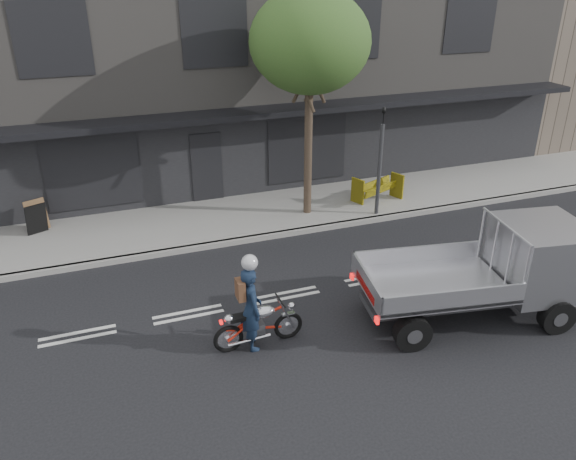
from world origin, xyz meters
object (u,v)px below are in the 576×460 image
Objects in this scene: motorcycle at (259,324)px; construction_barrier at (381,190)px; street_tree at (310,42)px; sandwich_board at (36,219)px; flatbed_ute at (520,262)px; traffic_light_pole at (380,168)px; rider at (251,309)px.

motorcycle is 8.22m from construction_barrier.
sandwich_board is (-7.92, 1.18, -4.66)m from street_tree.
street_tree is 4.34× the size of construction_barrier.
construction_barrier is (5.93, 5.69, 0.07)m from motorcycle.
flatbed_ute is at bearing -69.85° from street_tree.
construction_barrier reaches higher than motorcycle.
traffic_light_pole reaches higher than construction_barrier.
sandwich_board is at bearing 121.82° from motorcycle.
construction_barrier is at bearing -2.44° from street_tree.
sandwich_board reaches higher than construction_barrier.
sandwich_board reaches higher than motorcycle.
street_tree is 9.26m from sandwich_board.
street_tree reaches higher than flatbed_ute.
traffic_light_pole is at bearing 103.61° from flatbed_ute.
sandwich_board is at bearing 152.39° from flatbed_ute.
street_tree is 4.23m from traffic_light_pole.
traffic_light_pole is 3.74× the size of sandwich_board.
rider is (-3.55, -5.80, -4.36)m from street_tree.
traffic_light_pole is 10.18m from sandwich_board.
flatbed_ute reaches higher than motorcycle.
traffic_light_pole is 1.40m from construction_barrier.
street_tree reaches higher than construction_barrier.
traffic_light_pole is 0.68× the size of flatbed_ute.
flatbed_ute is (5.98, -0.81, 0.37)m from rider.
motorcycle is at bearing -136.19° from construction_barrier.
construction_barrier is 1.66× the size of sandwich_board.
flatbed_ute is at bearing -85.77° from traffic_light_pole.
street_tree is 5.33m from construction_barrier.
motorcycle is 0.43m from rider.
motorcycle is (-3.40, -5.80, -4.76)m from street_tree.
traffic_light_pole is 7.41m from motorcycle.
flatbed_ute is 12.97m from sandwich_board.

